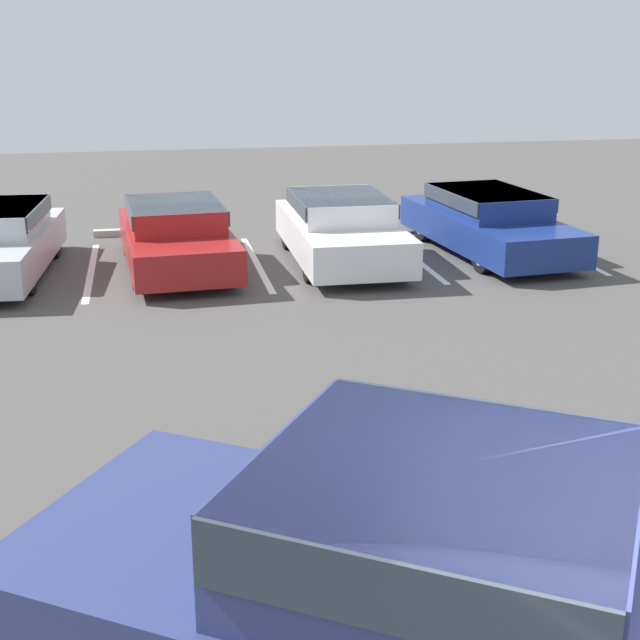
# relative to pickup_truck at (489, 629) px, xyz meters

# --- Properties ---
(stall_stripe_b) EXTENTS (0.12, 4.20, 0.01)m
(stall_stripe_b) POSITION_rel_pickup_truck_xyz_m (-2.73, 12.01, -0.92)
(stall_stripe_b) COLOR white
(stall_stripe_b) RESTS_ON ground_plane
(stall_stripe_c) EXTENTS (0.12, 4.20, 0.01)m
(stall_stripe_c) POSITION_rel_pickup_truck_xyz_m (0.24, 12.01, -0.92)
(stall_stripe_c) COLOR white
(stall_stripe_c) RESTS_ON ground_plane
(stall_stripe_d) EXTENTS (0.12, 4.20, 0.01)m
(stall_stripe_d) POSITION_rel_pickup_truck_xyz_m (3.21, 12.01, -0.92)
(stall_stripe_d) COLOR white
(stall_stripe_d) RESTS_ON ground_plane
(stall_stripe_e) EXTENTS (0.12, 4.20, 0.01)m
(stall_stripe_e) POSITION_rel_pickup_truck_xyz_m (6.18, 12.01, -0.92)
(stall_stripe_e) COLOR white
(stall_stripe_e) RESTS_ON ground_plane
(pickup_truck) EXTENTS (5.76, 4.76, 1.85)m
(pickup_truck) POSITION_rel_pickup_truck_xyz_m (0.00, 0.00, 0.00)
(pickup_truck) COLOR navy
(pickup_truck) RESTS_ON ground_plane
(parked_sedan_b) EXTENTS (2.06, 4.41, 1.18)m
(parked_sedan_b) POSITION_rel_pickup_truck_xyz_m (-1.21, 11.94, -0.29)
(parked_sedan_b) COLOR maroon
(parked_sedan_b) RESTS_ON ground_plane
(parked_sedan_c) EXTENTS (1.86, 4.39, 1.23)m
(parked_sedan_c) POSITION_rel_pickup_truck_xyz_m (1.78, 11.82, -0.26)
(parked_sedan_c) COLOR silver
(parked_sedan_c) RESTS_ON ground_plane
(parked_sedan_d) EXTENTS (2.20, 4.80, 1.19)m
(parked_sedan_d) POSITION_rel_pickup_truck_xyz_m (4.72, 12.00, -0.28)
(parked_sedan_d) COLOR navy
(parked_sedan_d) RESTS_ON ground_plane
(wheel_stop_curb) EXTENTS (1.97, 0.20, 0.14)m
(wheel_stop_curb) POSITION_rel_pickup_truck_xyz_m (-1.82, 14.88, -0.85)
(wheel_stop_curb) COLOR #B7B2A8
(wheel_stop_curb) RESTS_ON ground_plane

